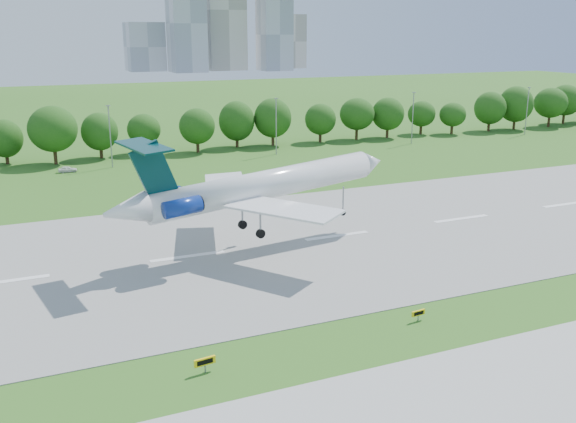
% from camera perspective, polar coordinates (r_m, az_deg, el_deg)
% --- Properties ---
extents(ground, '(600.00, 600.00, 0.00)m').
position_cam_1_polar(ground, '(64.58, 14.86, -8.42)').
color(ground, '#2B5917').
rests_on(ground, ground).
extents(runway, '(400.00, 45.00, 0.08)m').
position_cam_1_polar(runway, '(84.12, 4.38, -2.19)').
color(runway, gray).
rests_on(runway, ground).
extents(tree_line, '(288.40, 8.40, 10.40)m').
position_cam_1_polar(tree_line, '(144.06, -8.17, 7.70)').
color(tree_line, '#382314').
rests_on(tree_line, ground).
extents(light_poles, '(175.90, 0.25, 12.19)m').
position_cam_1_polar(light_poles, '(133.83, -8.05, 7.17)').
color(light_poles, gray).
rests_on(light_poles, ground).
extents(skyline, '(127.00, 52.00, 80.00)m').
position_cam_1_polar(skyline, '(457.55, -6.21, 16.18)').
color(skyline, '#B2B2B7').
rests_on(skyline, ground).
extents(airliner, '(38.43, 27.65, 12.61)m').
position_cam_1_polar(airliner, '(77.02, -3.27, 2.22)').
color(airliner, white).
rests_on(airliner, ground).
extents(taxi_sign_left, '(1.78, 0.43, 1.25)m').
position_cam_1_polar(taxi_sign_left, '(51.89, -7.40, -13.10)').
color(taxi_sign_left, gray).
rests_on(taxi_sign_left, ground).
extents(taxi_sign_centre, '(1.48, 0.32, 1.04)m').
position_cam_1_polar(taxi_sign_centre, '(61.09, 11.52, -8.84)').
color(taxi_sign_centre, gray).
rests_on(taxi_sign_centre, ground).
extents(service_vehicle_b, '(3.50, 1.50, 1.18)m').
position_cam_1_polar(service_vehicle_b, '(129.13, -19.00, 3.57)').
color(service_vehicle_b, silver).
rests_on(service_vehicle_b, ground).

